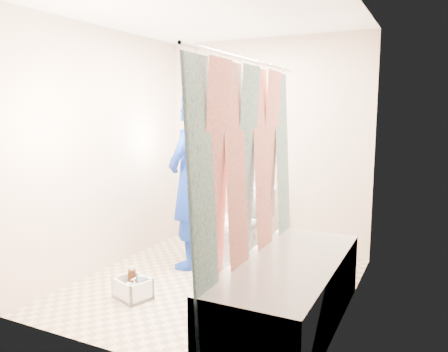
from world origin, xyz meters
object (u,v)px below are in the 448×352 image
at_px(bathtub, 288,290).
at_px(cleaning_caddy, 133,289).
at_px(plumber, 191,181).
at_px(toilet, 239,224).

bearing_deg(bathtub, cleaning_caddy, -173.72).
height_order(plumber, cleaning_caddy, plumber).
bearing_deg(cleaning_caddy, bathtub, 25.29).
xyz_separation_m(bathtub, cleaning_caddy, (-1.33, -0.15, -0.18)).
relative_size(bathtub, plumber, 0.98).
bearing_deg(plumber, bathtub, 56.51).
relative_size(plumber, cleaning_caddy, 5.01).
distance_m(toilet, cleaning_caddy, 1.41).
bearing_deg(cleaning_caddy, toilet, 92.41).
bearing_deg(cleaning_caddy, plumber, 106.85).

